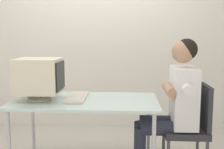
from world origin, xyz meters
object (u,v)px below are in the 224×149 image
(crt_monitor, at_px, (39,76))
(keyboard, at_px, (77,97))
(office_chair, at_px, (192,124))
(person_seated, at_px, (173,100))
(desk, at_px, (85,105))

(crt_monitor, height_order, keyboard, crt_monitor)
(office_chair, xyz_separation_m, person_seated, (-0.18, 0.00, 0.23))
(keyboard, distance_m, person_seated, 0.94)
(desk, bearing_deg, person_seated, 1.22)
(office_chair, height_order, person_seated, person_seated)
(desk, xyz_separation_m, keyboard, (-0.09, 0.04, 0.07))
(person_seated, bearing_deg, office_chair, 0.00)
(keyboard, bearing_deg, desk, -22.29)
(crt_monitor, bearing_deg, person_seated, 1.68)
(office_chair, distance_m, person_seated, 0.29)
(keyboard, bearing_deg, person_seated, -1.15)
(desk, bearing_deg, crt_monitor, -177.44)
(keyboard, distance_m, office_chair, 1.15)
(desk, bearing_deg, office_chair, 1.01)
(person_seated, bearing_deg, crt_monitor, -178.32)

